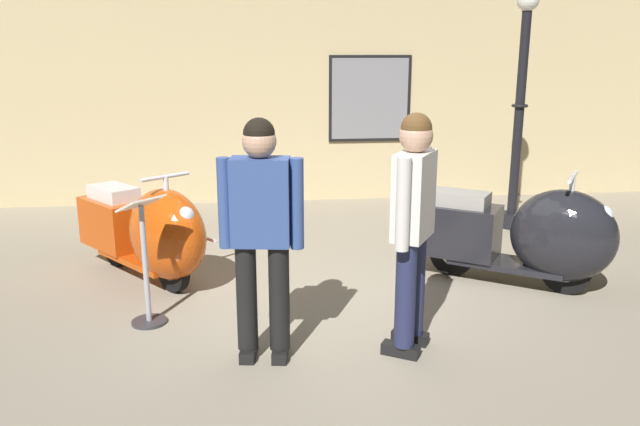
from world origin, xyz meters
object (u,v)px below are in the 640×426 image
(scooter_1, at_px, (529,235))
(lamppost, at_px, (519,112))
(visitor_0, at_px, (413,218))
(visitor_1, at_px, (261,225))
(info_stanchion, at_px, (146,272))
(scooter_0, at_px, (150,232))

(scooter_1, distance_m, lamppost, 2.26)
(visitor_0, bearing_deg, scooter_1, -109.96)
(scooter_1, xyz_separation_m, visitor_1, (-2.44, -1.14, 0.49))
(scooter_1, bearing_deg, info_stanchion, -138.34)
(scooter_0, bearing_deg, lamppost, 70.19)
(visitor_1, bearing_deg, scooter_1, -56.44)
(info_stanchion, bearing_deg, scooter_1, 7.55)
(scooter_1, bearing_deg, scooter_0, -154.30)
(scooter_0, relative_size, info_stanchion, 1.60)
(visitor_0, relative_size, visitor_1, 1.01)
(visitor_0, xyz_separation_m, visitor_1, (-1.05, -0.02, -0.01))
(visitor_0, distance_m, visitor_1, 1.05)
(info_stanchion, bearing_deg, visitor_0, -19.11)
(visitor_1, xyz_separation_m, info_stanchion, (-0.90, 0.70, -0.55))
(scooter_1, distance_m, visitor_0, 1.85)
(lamppost, relative_size, visitor_1, 1.63)
(lamppost, bearing_deg, visitor_0, -123.77)
(lamppost, bearing_deg, visitor_1, -135.07)
(scooter_0, bearing_deg, info_stanchion, -33.41)
(scooter_0, bearing_deg, visitor_1, -8.05)
(lamppost, relative_size, visitor_0, 1.61)
(visitor_0, bearing_deg, scooter_0, -7.32)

